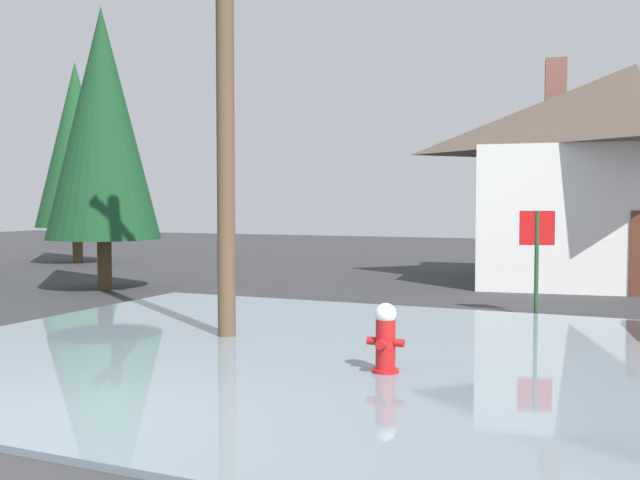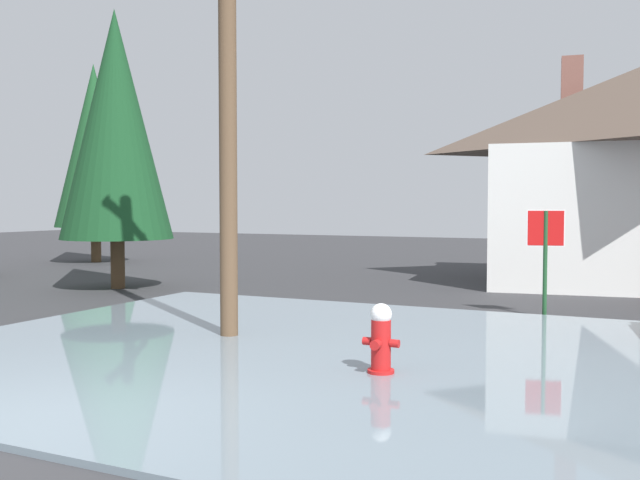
% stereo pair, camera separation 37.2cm
% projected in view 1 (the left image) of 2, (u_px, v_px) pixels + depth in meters
% --- Properties ---
extents(ground_plane, '(80.00, 80.00, 0.10)m').
position_uv_depth(ground_plane, '(44.00, 434.00, 6.75)').
color(ground_plane, '#2D2D30').
extents(flood_puddle, '(10.97, 9.47, 0.07)m').
position_uv_depth(flood_puddle, '(302.00, 351.00, 10.18)').
color(flood_puddle, slate).
rests_on(flood_puddle, ground).
extents(fire_hydrant, '(0.47, 0.40, 0.93)m').
position_uv_depth(fire_hydrant, '(385.00, 341.00, 8.72)').
color(fire_hydrant, red).
rests_on(fire_hydrant, ground).
extents(utility_pole, '(1.60, 0.28, 9.64)m').
position_uv_depth(utility_pole, '(225.00, 19.00, 10.92)').
color(utility_pole, brown).
rests_on(utility_pole, ground).
extents(stop_sign_far, '(0.68, 0.19, 2.04)m').
position_uv_depth(stop_sign_far, '(537.00, 241.00, 13.56)').
color(stop_sign_far, '#1E4C28').
rests_on(stop_sign_far, ground).
extents(house, '(9.49, 8.06, 6.41)m').
position_uv_depth(house, '(633.00, 170.00, 19.29)').
color(house, silver).
rests_on(house, ground).
extents(pine_tree_tall_left, '(2.82, 2.82, 7.05)m').
position_uv_depth(pine_tree_tall_left, '(102.00, 124.00, 17.68)').
color(pine_tree_tall_left, '#4C3823').
rests_on(pine_tree_tall_left, ground).
extents(pine_tree_mid_left, '(2.92, 2.92, 7.31)m').
position_uv_depth(pine_tree_mid_left, '(76.00, 145.00, 25.80)').
color(pine_tree_mid_left, '#4C3823').
rests_on(pine_tree_mid_left, ground).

